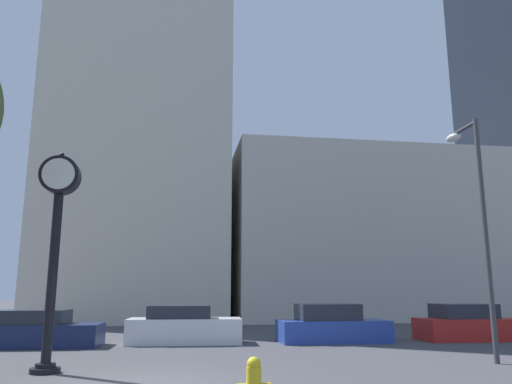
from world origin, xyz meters
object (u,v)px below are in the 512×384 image
at_px(car_red, 468,325).
at_px(car_white, 184,327).
at_px(car_blue, 332,326).
at_px(street_clock, 56,226).
at_px(fire_hydrant_near, 254,382).
at_px(car_navy, 36,331).
at_px(street_lamp_right, 475,199).

bearing_deg(car_red, car_white, 178.88).
relative_size(car_blue, car_red, 1.04).
xyz_separation_m(street_clock, fire_hydrant_near, (4.25, -4.27, -3.02)).
relative_size(car_white, car_red, 1.06).
bearing_deg(car_navy, car_blue, 2.67).
relative_size(car_blue, street_lamp_right, 0.60).
bearing_deg(street_clock, car_red, 22.41).
bearing_deg(car_white, car_red, 1.05).
bearing_deg(car_red, street_clock, -156.51).
bearing_deg(street_lamp_right, street_clock, -179.06).
distance_m(street_clock, car_navy, 6.77).
distance_m(car_white, car_blue, 5.48).
height_order(car_navy, car_white, car_white).
height_order(car_red, street_lamp_right, street_lamp_right).
xyz_separation_m(car_red, fire_hydrant_near, (-9.92, -10.12, -0.17)).
bearing_deg(car_navy, street_lamp_right, -20.96).
height_order(car_white, fire_hydrant_near, car_white).
bearing_deg(car_white, fire_hydrant_near, -81.22).
height_order(car_navy, car_blue, car_blue).
bearing_deg(car_blue, street_lamp_right, -65.60).
xyz_separation_m(car_white, car_blue, (5.47, -0.38, 0.00)).
bearing_deg(street_lamp_right, car_navy, 156.57).
relative_size(car_white, fire_hydrant_near, 5.16).
bearing_deg(car_blue, street_clock, -145.96).
distance_m(car_white, street_lamp_right, 10.81).
relative_size(car_navy, car_white, 1.03).
distance_m(street_clock, fire_hydrant_near, 6.74).
bearing_deg(street_clock, car_blue, 34.10).
bearing_deg(car_white, street_clock, -114.00).
bearing_deg(street_lamp_right, car_blue, 114.46).
bearing_deg(fire_hydrant_near, car_navy, 120.78).
distance_m(car_white, fire_hydrant_near, 10.59).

